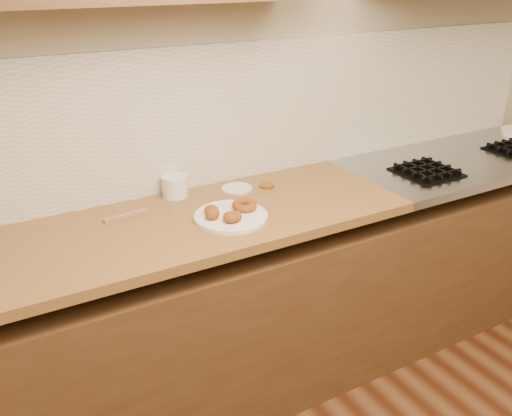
% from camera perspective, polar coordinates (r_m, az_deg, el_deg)
% --- Properties ---
extents(wall_back, '(4.00, 0.02, 2.70)m').
position_cam_1_polar(wall_back, '(2.37, -2.25, 13.51)').
color(wall_back, '#BFB295').
rests_on(wall_back, ground).
extents(base_cabinet, '(3.60, 0.60, 0.77)m').
position_cam_1_polar(base_cabinet, '(2.49, 1.43, -10.07)').
color(base_cabinet, '#4E361E').
rests_on(base_cabinet, floor).
extents(butcher_block, '(2.30, 0.62, 0.04)m').
position_cam_1_polar(butcher_block, '(2.03, -14.48, -3.33)').
color(butcher_block, brown).
rests_on(butcher_block, base_cabinet).
extents(stovetop, '(1.30, 0.62, 0.04)m').
position_cam_1_polar(stovetop, '(2.97, 21.09, 4.75)').
color(stovetop, '#9EA0A5').
rests_on(stovetop, base_cabinet).
extents(backsplash, '(3.60, 0.02, 0.60)m').
position_cam_1_polar(backsplash, '(2.39, -2.06, 9.94)').
color(backsplash, beige).
rests_on(backsplash, wall_back).
extents(burner_grates, '(0.91, 0.26, 0.03)m').
position_cam_1_polar(burner_grates, '(2.89, 22.04, 4.77)').
color(burner_grates, black).
rests_on(burner_grates, stovetop).
extents(donut_plate, '(0.28, 0.28, 0.02)m').
position_cam_1_polar(donut_plate, '(2.08, -2.67, -0.91)').
color(donut_plate, white).
rests_on(donut_plate, butcher_block).
extents(ring_donut, '(0.12, 0.12, 0.04)m').
position_cam_1_polar(ring_donut, '(2.11, -1.25, 0.30)').
color(ring_donut, brown).
rests_on(ring_donut, donut_plate).
extents(fried_dough_chunks, '(0.13, 0.17, 0.04)m').
position_cam_1_polar(fried_dough_chunks, '(2.03, -3.69, -0.64)').
color(fried_dough_chunks, brown).
rests_on(fried_dough_chunks, donut_plate).
extents(plastic_tub, '(0.11, 0.11, 0.09)m').
position_cam_1_polar(plastic_tub, '(2.29, -8.54, 2.29)').
color(plastic_tub, silver).
rests_on(plastic_tub, butcher_block).
extents(tub_lid, '(0.14, 0.14, 0.01)m').
position_cam_1_polar(tub_lid, '(2.35, -2.02, 2.08)').
color(tub_lid, silver).
rests_on(tub_lid, butcher_block).
extents(brass_jar_lid, '(0.08, 0.08, 0.01)m').
position_cam_1_polar(brass_jar_lid, '(2.37, 1.13, 2.36)').
color(brass_jar_lid, '#A96620').
rests_on(brass_jar_lid, butcher_block).
extents(wooden_utensil, '(0.17, 0.04, 0.01)m').
position_cam_1_polar(wooden_utensil, '(2.15, -13.58, -0.80)').
color(wooden_utensil, '#966C49').
rests_on(wooden_utensil, butcher_block).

